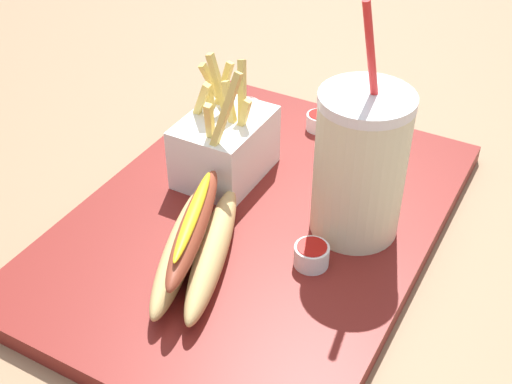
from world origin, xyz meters
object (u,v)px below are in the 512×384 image
Objects in this scene: ketchup_cup_1 at (312,254)px; soda_cup at (360,165)px; fries_basket at (225,145)px; ketchup_cup_3 at (319,121)px; hot_dog_1 at (195,242)px; ketchup_cup_2 at (247,109)px.

soda_cup is at bearing 168.53° from ketchup_cup_1.
fries_basket is (-0.02, -0.16, -0.04)m from soda_cup.
fries_basket is 0.15m from ketchup_cup_3.
ketchup_cup_3 is at bearing 179.47° from hot_dog_1.
hot_dog_1 is (0.14, 0.05, -0.01)m from fries_basket.
hot_dog_1 is 6.25× the size of ketchup_cup_3.
soda_cup is at bearing 35.22° from ketchup_cup_3.
ketchup_cup_1 is at bearing 59.14° from fries_basket.
hot_dog_1 is at bearing -0.53° from ketchup_cup_3.
soda_cup is 7.30× the size of ketchup_cup_1.
ketchup_cup_1 is (0.09, 0.15, -0.03)m from fries_basket.
ketchup_cup_1 is (0.07, -0.01, -0.06)m from soda_cup.
ketchup_cup_3 is (-0.14, 0.05, -0.03)m from fries_basket.
ketchup_cup_3 is (-0.22, -0.09, -0.00)m from ketchup_cup_1.
ketchup_cup_2 is at bearing -124.07° from soda_cup.
fries_basket is 0.13m from ketchup_cup_2.
ketchup_cup_2 is (-0.12, -0.04, -0.03)m from fries_basket.
fries_basket is at bearing -160.29° from hot_dog_1.
hot_dog_1 reaches higher than ketchup_cup_2.
soda_cup is at bearing 137.17° from hot_dog_1.
hot_dog_1 is at bearing -42.83° from soda_cup.
soda_cup is 0.10m from ketchup_cup_1.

